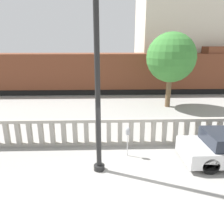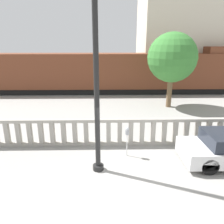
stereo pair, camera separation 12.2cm
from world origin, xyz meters
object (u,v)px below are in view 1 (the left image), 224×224
at_px(tree_left, 171,58).
at_px(parking_meter, 128,133).
at_px(lamppost, 98,90).
at_px(train_near, 96,73).

bearing_deg(tree_left, parking_meter, -117.13).
xyz_separation_m(lamppost, tree_left, (4.96, 8.44, 0.50)).
relative_size(lamppost, parking_meter, 4.80).
bearing_deg(parking_meter, train_near, 98.10).
height_order(lamppost, parking_meter, lamppost).
xyz_separation_m(lamppost, train_near, (-0.57, 13.38, -1.18)).
distance_m(parking_meter, tree_left, 8.67).
bearing_deg(train_near, tree_left, -41.81).
distance_m(lamppost, train_near, 13.45).
bearing_deg(lamppost, parking_meter, 41.93).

